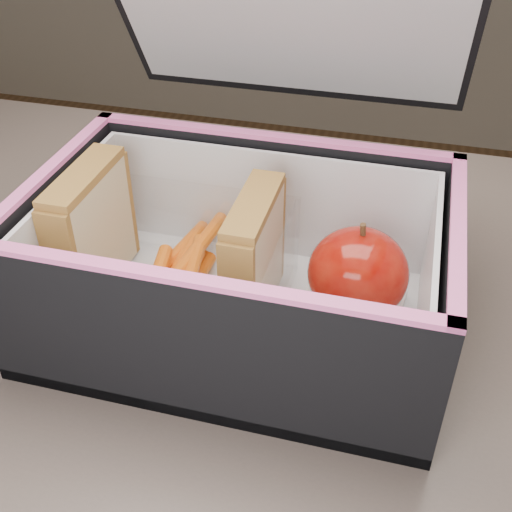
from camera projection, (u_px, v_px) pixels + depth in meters
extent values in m
cube|color=brown|center=(206.00, 359.00, 0.52)|extent=(1.20, 0.80, 0.03)
cube|color=black|center=(290.00, 15.00, 0.54)|extent=(0.31, 0.11, 0.18)
cube|color=beige|center=(83.00, 232.00, 0.52)|extent=(0.01, 0.09, 0.10)
cube|color=#D96F6E|center=(93.00, 237.00, 0.52)|extent=(0.01, 0.09, 0.09)
cube|color=beige|center=(102.00, 235.00, 0.52)|extent=(0.01, 0.09, 0.10)
cube|color=olive|center=(82.00, 176.00, 0.49)|extent=(0.03, 0.10, 0.01)
cube|color=beige|center=(244.00, 259.00, 0.50)|extent=(0.01, 0.09, 0.10)
cube|color=#D96F6E|center=(254.00, 265.00, 0.50)|extent=(0.01, 0.09, 0.09)
cube|color=beige|center=(264.00, 263.00, 0.49)|extent=(0.01, 0.09, 0.10)
cube|color=olive|center=(254.00, 205.00, 0.47)|extent=(0.03, 0.09, 0.01)
cylinder|color=#D84406|center=(178.00, 314.00, 0.51)|extent=(0.03, 0.10, 0.01)
cylinder|color=#D84406|center=(177.00, 254.00, 0.55)|extent=(0.03, 0.10, 0.01)
cylinder|color=#D84406|center=(199.00, 247.00, 0.55)|extent=(0.02, 0.10, 0.01)
cylinder|color=#D84406|center=(185.00, 288.00, 0.53)|extent=(0.02, 0.10, 0.01)
cylinder|color=#D84406|center=(182.00, 286.00, 0.52)|extent=(0.02, 0.10, 0.01)
cylinder|color=#D84406|center=(154.00, 286.00, 0.50)|extent=(0.03, 0.10, 0.01)
cylinder|color=#D84406|center=(178.00, 280.00, 0.54)|extent=(0.02, 0.10, 0.01)
cylinder|color=#D84406|center=(181.00, 264.00, 0.54)|extent=(0.02, 0.10, 0.01)
cylinder|color=#D84406|center=(191.00, 274.00, 0.52)|extent=(0.03, 0.10, 0.01)
cylinder|color=#D84406|center=(189.00, 290.00, 0.53)|extent=(0.02, 0.10, 0.01)
cube|color=white|center=(349.00, 312.00, 0.52)|extent=(0.09, 0.09, 0.01)
ellipsoid|color=#800100|center=(358.00, 273.00, 0.49)|extent=(0.10, 0.10, 0.07)
cylinder|color=#483019|center=(363.00, 231.00, 0.47)|extent=(0.01, 0.01, 0.01)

